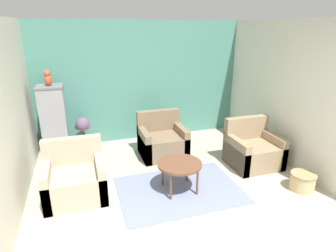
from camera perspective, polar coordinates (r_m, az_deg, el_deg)
The scene contains 13 objects.
ground_plane at distance 3.57m, azimuth 10.03°, elevation -23.78°, with size 20.00×20.00×0.00m, color #B2A893.
wall_back_accent at distance 6.24m, azimuth -5.38°, elevation 8.88°, with size 4.59×0.06×2.57m.
wall_left at distance 4.36m, azimuth -29.59°, elevation 1.71°, with size 0.06×3.71×2.57m.
wall_right at distance 5.57m, azimuth 22.90°, elevation 6.13°, with size 0.06×3.71×2.57m.
area_rug at distance 4.53m, azimuth 2.29°, elevation -12.80°, with size 1.89×1.35×0.01m.
coffee_table at distance 4.32m, azimuth 2.37°, elevation -8.05°, with size 0.68×0.68×0.47m.
armchair_left at distance 4.46m, azimuth -18.35°, elevation -10.33°, with size 0.87×0.76×0.85m.
armchair_right at distance 5.39m, azimuth 16.85°, elevation -4.81°, with size 0.87×0.76×0.85m.
armchair_middle at distance 5.57m, azimuth -1.18°, elevation -3.15°, with size 0.87×0.76×0.85m.
birdcage at distance 5.80m, azimuth -22.12°, elevation 0.74°, with size 0.49×0.49×1.41m.
parrot at distance 5.61m, azimuth -23.21°, elevation 8.90°, with size 0.14×0.24×0.29m.
potted_plant at distance 6.04m, azimuth -16.85°, elevation -0.92°, with size 0.30×0.28×0.69m.
wicker_basket at distance 4.95m, azimuth 25.68°, elevation -10.03°, with size 0.39×0.39×0.28m.
Camera 1 is at (-1.32, -2.25, 2.43)m, focal length 30.00 mm.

